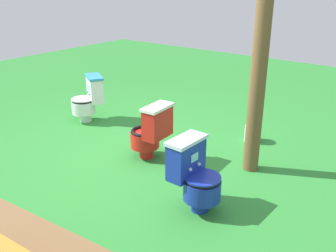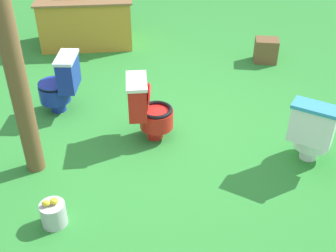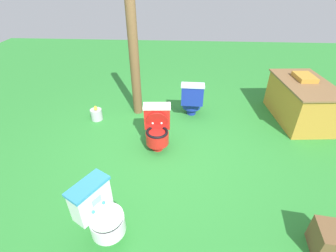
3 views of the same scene
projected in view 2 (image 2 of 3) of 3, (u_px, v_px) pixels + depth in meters
name	position (u px, v px, depth m)	size (l,w,h in m)	color
ground	(156.00, 129.00, 4.89)	(14.00, 14.00, 0.00)	#2D8433
toilet_white	(313.00, 132.00, 4.21)	(0.60, 0.63, 0.73)	white
toilet_blue	(61.00, 84.00, 5.04)	(0.51, 0.44, 0.73)	#192D9E
toilet_red	(148.00, 109.00, 4.56)	(0.52, 0.45, 0.73)	red
vendor_table	(86.00, 20.00, 6.74)	(1.53, 0.98, 0.85)	#B7842D
wooden_post	(14.00, 66.00, 3.69)	(0.18, 0.18, 2.29)	brown
small_crate	(266.00, 50.00, 6.30)	(0.33, 0.27, 0.35)	brown
lemon_bucket	(53.00, 213.00, 3.64)	(0.22, 0.22, 0.28)	#B7B7BF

